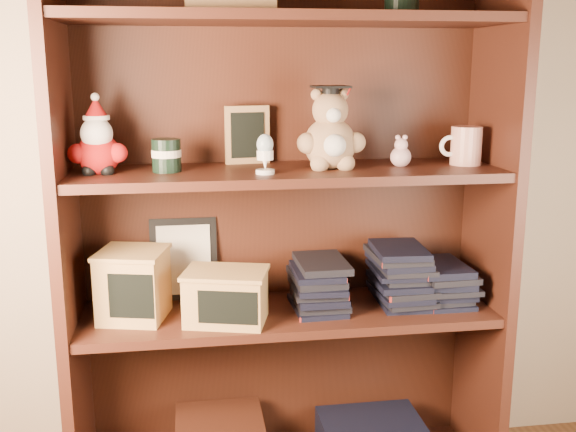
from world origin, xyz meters
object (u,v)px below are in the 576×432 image
object	(u,v)px
bookcase	(284,226)
teacher_mug	(465,146)
treats_box	(133,284)
grad_teddy_bear	(330,136)

from	to	relation	value
bookcase	teacher_mug	distance (m)	0.55
treats_box	grad_teddy_bear	bearing A→B (deg)	-0.64
teacher_mug	treats_box	distance (m)	0.99
bookcase	grad_teddy_bear	xyz separation A→B (m)	(0.12, -0.06, 0.26)
bookcase	grad_teddy_bear	bearing A→B (deg)	-26.31
teacher_mug	treats_box	xyz separation A→B (m)	(-0.92, -0.00, -0.36)
grad_teddy_bear	treats_box	xyz separation A→B (m)	(-0.53, 0.01, -0.39)
teacher_mug	grad_teddy_bear	bearing A→B (deg)	-178.98
grad_teddy_bear	teacher_mug	size ratio (longest dim) A/B	1.88
bookcase	grad_teddy_bear	distance (m)	0.29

